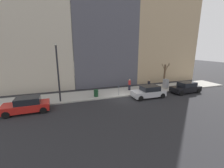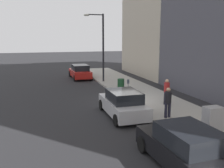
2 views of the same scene
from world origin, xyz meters
TOP-DOWN VIEW (x-y plane):
  - ground_plane at (0.00, 0.00)m, footprint 120.00×120.00m
  - sidewalk at (2.00, 0.00)m, footprint 4.00×36.00m
  - parked_car_black at (-1.04, -9.04)m, footprint 2.04×4.26m
  - parked_car_silver at (-1.17, -2.94)m, footprint 1.94×4.21m
  - parked_car_red at (-1.26, 10.86)m, footprint 2.00×4.24m
  - parking_meter at (0.45, 0.54)m, footprint 0.14×0.10m
  - utility_box at (1.30, -7.45)m, footprint 0.83×0.61m
  - streetlamp at (0.28, 7.76)m, footprint 1.97×0.32m
  - trash_bin at (0.90, 3.45)m, footprint 0.56×0.56m
  - pedestrian_near_meter at (0.95, -4.27)m, footprint 0.40×0.36m
  - pedestrian_midblock at (2.22, -1.84)m, footprint 0.39×0.36m
  - office_tower_right at (10.91, 10.97)m, footprint 10.82×10.82m

SIDE VIEW (x-z plane):
  - ground_plane at x=0.00m, z-range 0.00..0.00m
  - sidewalk at x=2.00m, z-range 0.00..0.15m
  - trash_bin at x=0.90m, z-range 0.15..1.05m
  - parked_car_black at x=-1.04m, z-range -0.02..1.50m
  - parked_car_silver at x=-1.17m, z-range -0.02..1.50m
  - parked_car_red at x=-1.26m, z-range -0.02..1.50m
  - utility_box at x=1.30m, z-range 0.13..1.56m
  - parking_meter at x=0.45m, z-range 0.30..1.65m
  - pedestrian_near_meter at x=0.95m, z-range 0.26..1.92m
  - pedestrian_midblock at x=2.22m, z-range 0.26..1.92m
  - streetlamp at x=0.28m, z-range 0.77..7.27m
  - office_tower_right at x=10.91m, z-range 0.00..14.85m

